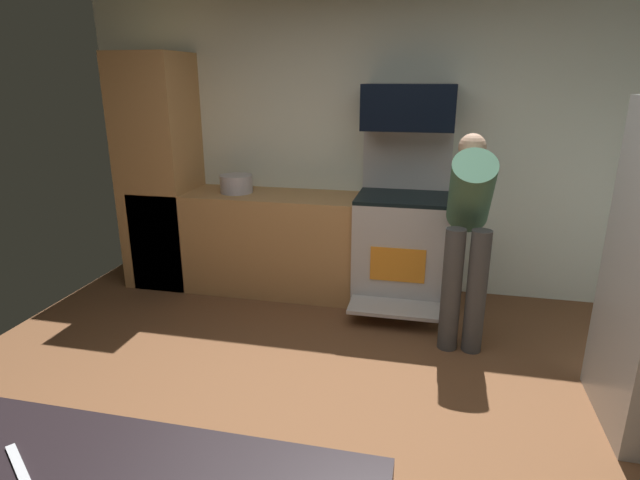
{
  "coord_description": "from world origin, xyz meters",
  "views": [
    {
      "loc": [
        0.56,
        -2.25,
        1.88
      ],
      "look_at": [
        -0.01,
        0.3,
        1.05
      ],
      "focal_mm": 28.62,
      "sensor_mm": 36.0,
      "label": 1
    }
  ],
  "objects_px": {
    "microwave": "(408,107)",
    "person_cook": "(468,225)",
    "stock_pot": "(236,184)",
    "oven_range": "(401,246)"
  },
  "relations": [
    {
      "from": "person_cook",
      "to": "stock_pot",
      "type": "xyz_separation_m",
      "value": [
        -1.98,
        0.64,
        0.08
      ]
    },
    {
      "from": "microwave",
      "to": "person_cook",
      "type": "relative_size",
      "value": 0.49
    },
    {
      "from": "person_cook",
      "to": "microwave",
      "type": "bearing_deg",
      "value": 124.56
    },
    {
      "from": "microwave",
      "to": "person_cook",
      "type": "bearing_deg",
      "value": -55.44
    },
    {
      "from": "oven_range",
      "to": "stock_pot",
      "type": "relative_size",
      "value": 5.09
    },
    {
      "from": "oven_range",
      "to": "person_cook",
      "type": "relative_size",
      "value": 0.98
    },
    {
      "from": "microwave",
      "to": "stock_pot",
      "type": "height_order",
      "value": "microwave"
    },
    {
      "from": "microwave",
      "to": "person_cook",
      "type": "distance_m",
      "value": 1.16
    },
    {
      "from": "microwave",
      "to": "stock_pot",
      "type": "xyz_separation_m",
      "value": [
        -1.49,
        -0.08,
        -0.68
      ]
    },
    {
      "from": "person_cook",
      "to": "oven_range",
      "type": "bearing_deg",
      "value": 128.36
    }
  ]
}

